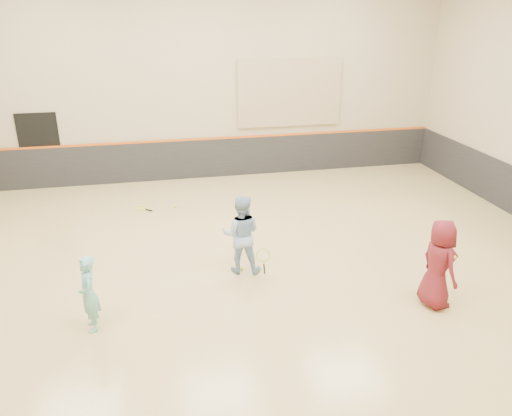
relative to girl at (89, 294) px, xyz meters
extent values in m
cube|color=tan|center=(2.57, 1.43, -0.76)|extent=(15.00, 12.00, 0.20)
cube|color=#C1AF8C|center=(2.57, 7.44, 2.34)|extent=(15.00, 0.02, 6.00)
cube|color=#C1AF8C|center=(2.57, -4.58, 2.34)|extent=(15.00, 0.02, 6.00)
cube|color=#232326|center=(2.57, 7.40, -0.06)|extent=(14.90, 0.04, 1.20)
cube|color=#D85914|center=(2.57, 7.39, 0.56)|extent=(14.90, 0.03, 0.06)
cube|color=tan|center=(5.37, 7.38, 1.84)|extent=(3.20, 0.08, 2.00)
cube|color=black|center=(-1.93, 7.41, 0.44)|extent=(1.10, 0.05, 2.20)
imported|color=#6BBBB8|center=(0.00, 0.00, 0.00)|extent=(0.39, 0.53, 1.31)
imported|color=#89AED5|center=(2.75, 1.40, 0.14)|extent=(0.91, 0.78, 1.60)
imported|color=maroon|center=(5.87, -0.52, 0.15)|extent=(0.61, 0.85, 1.62)
sphere|color=yellow|center=(2.75, 1.40, -0.62)|extent=(0.07, 0.07, 0.07)
sphere|color=#D1EE37|center=(6.03, -0.70, 0.36)|extent=(0.07, 0.07, 0.07)
sphere|color=#D2E234|center=(1.65, 5.10, -0.62)|extent=(0.07, 0.07, 0.07)
camera|label=1|loc=(1.19, -7.30, 4.30)|focal=35.00mm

